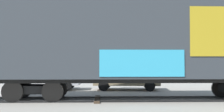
# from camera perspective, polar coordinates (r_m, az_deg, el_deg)

# --- Properties ---
(ground_plane) EXTENTS (260.00, 260.00, 0.00)m
(ground_plane) POSITION_cam_1_polar(r_m,az_deg,el_deg) (12.65, 8.54, -9.13)
(ground_plane) COLOR gray
(track) EXTENTS (60.02, 3.73, 0.08)m
(track) POSITION_cam_1_polar(r_m,az_deg,el_deg) (12.55, 5.04, -9.03)
(track) COLOR #4C4742
(track) RESTS_ON ground_plane
(freight_car) EXTENTS (15.04, 3.41, 5.01)m
(freight_car) POSITION_cam_1_polar(r_m,az_deg,el_deg) (12.55, 6.61, 3.66)
(freight_car) COLOR #33383D
(freight_car) RESTS_ON ground_plane
(hillside) EXTENTS (154.51, 34.76, 15.10)m
(hillside) POSITION_cam_1_polar(r_m,az_deg,el_deg) (71.64, 1.61, 0.93)
(hillside) COLOR silver
(hillside) RESTS_ON ground_plane
(parked_car_white) EXTENTS (4.63, 2.04, 1.74)m
(parked_car_white) POSITION_cam_1_polar(r_m,az_deg,el_deg) (18.00, -14.08, -4.23)
(parked_car_white) COLOR silver
(parked_car_white) RESTS_ON ground_plane
(parked_car_tan) EXTENTS (4.25, 2.24, 1.53)m
(parked_car_tan) POSITION_cam_1_polar(r_m,az_deg,el_deg) (17.33, 3.12, -4.56)
(parked_car_tan) COLOR #9E8966
(parked_car_tan) RESTS_ON ground_plane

